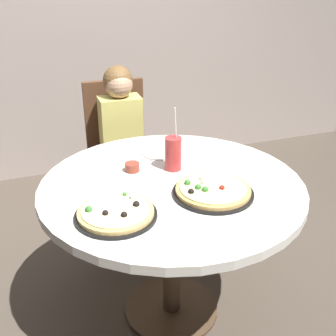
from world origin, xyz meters
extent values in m
plane|color=#4C4238|center=(0.00, 0.00, 0.00)|extent=(8.00, 8.00, 0.00)
cylinder|color=silver|center=(0.00, 0.00, 0.73)|extent=(1.18, 1.18, 0.04)
cylinder|color=#4C3826|center=(0.00, 0.00, 0.36)|extent=(0.09, 0.09, 0.69)
cylinder|color=#4C3826|center=(0.00, 0.00, 0.01)|extent=(0.48, 0.48, 0.02)
cube|color=brown|center=(0.00, 0.95, 0.43)|extent=(0.41, 0.41, 0.04)
cube|color=brown|center=(0.01, 1.13, 0.69)|extent=(0.40, 0.05, 0.52)
cylinder|color=brown|center=(-0.18, 0.78, 0.21)|extent=(0.04, 0.04, 0.41)
cylinder|color=brown|center=(0.16, 0.77, 0.21)|extent=(0.04, 0.04, 0.41)
cylinder|color=brown|center=(-0.16, 1.12, 0.21)|extent=(0.04, 0.04, 0.41)
cylinder|color=brown|center=(0.18, 1.11, 0.21)|extent=(0.04, 0.04, 0.41)
cube|color=#3F4766|center=(0.00, 0.79, 0.23)|extent=(0.25, 0.33, 0.45)
cube|color=#D8CC66|center=(0.00, 0.93, 0.67)|extent=(0.27, 0.17, 0.44)
sphere|color=tan|center=(0.00, 0.93, 0.97)|extent=(0.17, 0.17, 0.17)
sphere|color=brown|center=(0.00, 0.95, 0.99)|extent=(0.18, 0.18, 0.18)
cylinder|color=black|center=(0.13, -0.16, 0.76)|extent=(0.35, 0.35, 0.01)
cylinder|color=tan|center=(0.13, -0.16, 0.77)|extent=(0.32, 0.32, 0.02)
cylinder|color=beige|center=(0.13, -0.16, 0.78)|extent=(0.28, 0.28, 0.01)
sphere|color=beige|center=(0.10, -0.11, 0.79)|extent=(0.02, 0.02, 0.02)
sphere|color=black|center=(0.02, -0.17, 0.79)|extent=(0.03, 0.03, 0.03)
sphere|color=#387F33|center=(0.06, -0.15, 0.79)|extent=(0.03, 0.03, 0.03)
sphere|color=#387F33|center=(0.04, -0.09, 0.79)|extent=(0.03, 0.03, 0.03)
sphere|color=beige|center=(0.11, -0.08, 0.79)|extent=(0.02, 0.02, 0.02)
sphere|color=#387F33|center=(0.08, -0.18, 0.79)|extent=(0.03, 0.03, 0.03)
sphere|color=#B2231E|center=(0.16, -0.18, 0.79)|extent=(0.02, 0.02, 0.02)
cylinder|color=black|center=(-0.30, -0.19, 0.76)|extent=(0.32, 0.32, 0.01)
cylinder|color=#D8B266|center=(-0.30, -0.19, 0.77)|extent=(0.30, 0.30, 0.02)
cylinder|color=beige|center=(-0.30, -0.19, 0.78)|extent=(0.26, 0.26, 0.01)
sphere|color=black|center=(-0.35, -0.21, 0.79)|extent=(0.02, 0.02, 0.02)
sphere|color=black|center=(-0.22, -0.19, 0.79)|extent=(0.03, 0.03, 0.03)
sphere|color=beige|center=(-0.22, -0.13, 0.79)|extent=(0.02, 0.02, 0.02)
sphere|color=black|center=(-0.28, -0.25, 0.79)|extent=(0.02, 0.02, 0.02)
sphere|color=#387F33|center=(-0.40, -0.17, 0.79)|extent=(0.03, 0.03, 0.03)
sphere|color=#387F33|center=(-0.24, -0.10, 0.79)|extent=(0.02, 0.02, 0.02)
cylinder|color=#B73333|center=(0.05, 0.13, 0.83)|extent=(0.08, 0.08, 0.16)
cylinder|color=white|center=(0.07, 0.13, 0.95)|extent=(0.03, 0.03, 0.22)
cylinder|color=brown|center=(-0.13, 0.18, 0.77)|extent=(0.07, 0.07, 0.04)
cylinder|color=white|center=(0.05, 0.32, 0.76)|extent=(0.18, 0.18, 0.01)
camera|label=1|loc=(-0.59, -1.57, 1.63)|focal=45.34mm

